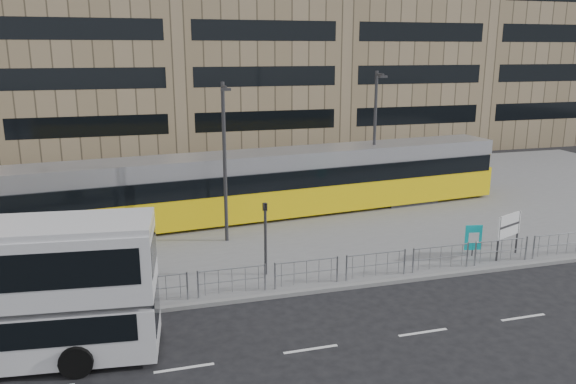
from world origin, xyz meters
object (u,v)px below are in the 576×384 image
object	(u,v)px
tram	(249,186)
pedestrian	(138,256)
station_sign	(509,227)
traffic_light_west	(265,229)
lamp_post_west	(225,156)
ad_panel	(473,238)
lamp_post_east	(375,133)

from	to	relation	value
tram	pedestrian	size ratio (longest dim) A/B	19.43
station_sign	traffic_light_west	size ratio (longest dim) A/B	0.65
traffic_light_west	lamp_post_west	world-z (taller)	lamp_post_west
ad_panel	pedestrian	bearing A→B (deg)	-176.67
station_sign	lamp_post_west	xyz separation A→B (m)	(-11.83, 5.69, 2.82)
station_sign	ad_panel	xyz separation A→B (m)	(-1.43, 0.53, -0.55)
traffic_light_west	ad_panel	bearing A→B (deg)	-21.01
tram	lamp_post_west	xyz separation A→B (m)	(-1.92, -3.53, 2.38)
ad_panel	lamp_post_east	size ratio (longest dim) A/B	0.18
ad_panel	lamp_post_west	world-z (taller)	lamp_post_west
tram	lamp_post_east	distance (m)	8.16
lamp_post_west	station_sign	bearing A→B (deg)	-25.69
station_sign	ad_panel	world-z (taller)	station_sign
station_sign	lamp_post_west	bearing A→B (deg)	131.78
pedestrian	lamp_post_east	xyz separation A→B (m)	(13.93, 7.34, 3.56)
lamp_post_west	lamp_post_east	distance (m)	10.51
pedestrian	lamp_post_west	xyz separation A→B (m)	(4.28, 3.19, 3.42)
station_sign	traffic_light_west	xyz separation A→B (m)	(-11.01, 1.02, 0.57)
pedestrian	traffic_light_west	distance (m)	5.44
traffic_light_west	tram	bearing A→B (deg)	64.30
tram	lamp_post_east	bearing A→B (deg)	-1.51
traffic_light_west	lamp_post_west	bearing A→B (deg)	81.90
pedestrian	lamp_post_east	world-z (taller)	lamp_post_east
tram	station_sign	world-z (taller)	tram
ad_panel	traffic_light_west	xyz separation A→B (m)	(-9.58, 0.49, 1.12)
traffic_light_west	lamp_post_east	bearing A→B (deg)	26.88
lamp_post_west	lamp_post_east	size ratio (longest dim) A/B	0.97
station_sign	lamp_post_west	world-z (taller)	lamp_post_west
pedestrian	ad_panel	bearing A→B (deg)	-89.37
station_sign	lamp_post_east	size ratio (longest dim) A/B	0.25
station_sign	lamp_post_east	xyz separation A→B (m)	(-2.17, 9.84, 2.96)
station_sign	pedestrian	distance (m)	16.31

